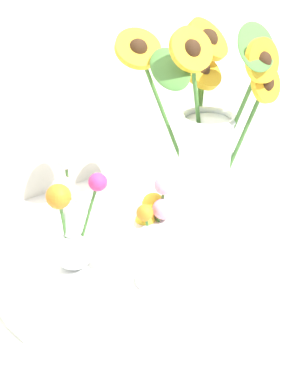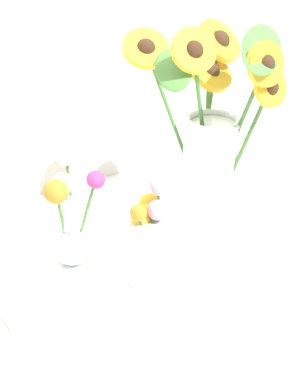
# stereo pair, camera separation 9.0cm
# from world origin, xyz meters

# --- Properties ---
(ground_plane) EXTENTS (6.00, 6.00, 0.00)m
(ground_plane) POSITION_xyz_m (0.00, 0.00, 0.00)
(ground_plane) COLOR silver
(serving_tray) EXTENTS (0.54, 0.54, 0.02)m
(serving_tray) POSITION_xyz_m (0.03, 0.04, 0.01)
(serving_tray) COLOR white
(serving_tray) RESTS_ON ground_plane
(mason_jar_sunflowers) EXTENTS (0.24, 0.27, 0.40)m
(mason_jar_sunflowers) POSITION_xyz_m (0.16, 0.03, 0.20)
(mason_jar_sunflowers) COLOR silver
(mason_jar_sunflowers) RESTS_ON serving_tray
(vase_small_center) EXTENTS (0.08, 0.08, 0.19)m
(vase_small_center) POSITION_xyz_m (0.00, -0.04, 0.09)
(vase_small_center) COLOR white
(vase_small_center) RESTS_ON serving_tray
(vase_bulb_right) EXTENTS (0.10, 0.09, 0.21)m
(vase_bulb_right) POSITION_xyz_m (-0.09, 0.08, 0.10)
(vase_bulb_right) COLOR white
(vase_bulb_right) RESTS_ON serving_tray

